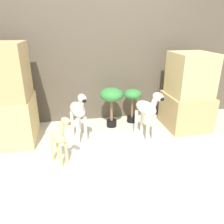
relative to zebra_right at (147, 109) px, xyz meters
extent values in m
plane|color=beige|center=(-0.56, -0.44, -0.45)|extent=(14.00, 14.00, 0.00)
cube|color=brown|center=(-0.56, 0.89, 0.65)|extent=(6.40, 0.08, 2.20)
cube|color=#D1B775|center=(-1.87, 0.27, -0.13)|extent=(0.63, 0.67, 0.63)
cube|color=tan|center=(-1.87, 0.27, 0.54)|extent=(0.60, 0.63, 0.71)
cube|color=tan|center=(0.74, 0.27, -0.18)|extent=(0.63, 0.67, 0.53)
cube|color=#D1B775|center=(0.74, 0.27, 0.40)|extent=(0.56, 0.59, 0.64)
cylinder|color=white|center=(0.08, -0.08, -0.26)|extent=(0.04, 0.04, 0.38)
cylinder|color=white|center=(-0.02, -0.11, -0.26)|extent=(0.04, 0.04, 0.38)
cylinder|color=white|center=(-0.01, 0.18, -0.26)|extent=(0.04, 0.04, 0.38)
cylinder|color=white|center=(-0.11, 0.15, -0.26)|extent=(0.04, 0.04, 0.38)
ellipsoid|color=white|center=(-0.01, 0.03, 0.01)|extent=(0.30, 0.43, 0.18)
cylinder|color=white|center=(0.04, -0.12, 0.14)|extent=(0.12, 0.15, 0.22)
ellipsoid|color=white|center=(0.06, -0.18, 0.24)|extent=(0.15, 0.20, 0.11)
sphere|color=black|center=(0.09, -0.26, 0.23)|extent=(0.05, 0.05, 0.05)
cube|color=black|center=(0.04, -0.12, 0.15)|extent=(0.04, 0.08, 0.18)
cylinder|color=white|center=(-0.86, 0.03, -0.26)|extent=(0.04, 0.04, 0.38)
cylinder|color=white|center=(-0.97, 0.00, -0.26)|extent=(0.04, 0.04, 0.38)
cylinder|color=white|center=(-0.94, 0.30, -0.26)|extent=(0.04, 0.04, 0.38)
cylinder|color=white|center=(-1.04, 0.27, -0.26)|extent=(0.04, 0.04, 0.38)
ellipsoid|color=white|center=(-0.95, 0.15, 0.01)|extent=(0.28, 0.43, 0.18)
cylinder|color=white|center=(-0.91, -0.01, 0.14)|extent=(0.11, 0.15, 0.22)
ellipsoid|color=white|center=(-0.89, -0.07, 0.24)|extent=(0.14, 0.20, 0.11)
sphere|color=black|center=(-0.87, -0.15, 0.23)|extent=(0.05, 0.05, 0.05)
cube|color=black|center=(-0.91, -0.01, 0.15)|extent=(0.04, 0.08, 0.18)
cylinder|color=#E0C184|center=(-1.12, -0.42, -0.31)|extent=(0.03, 0.03, 0.28)
cylinder|color=#E0C184|center=(-1.19, -0.47, -0.31)|extent=(0.03, 0.03, 0.28)
cylinder|color=#E0C184|center=(-1.23, -0.29, -0.31)|extent=(0.03, 0.03, 0.28)
cylinder|color=#E0C184|center=(-1.29, -0.34, -0.31)|extent=(0.03, 0.03, 0.28)
ellipsoid|color=#E0C184|center=(-1.21, -0.38, -0.12)|extent=(0.26, 0.28, 0.13)
cylinder|color=#E0C184|center=(-1.14, -0.46, 0.03)|extent=(0.11, 0.12, 0.25)
ellipsoid|color=#E0C184|center=(-1.10, -0.52, 0.14)|extent=(0.15, 0.16, 0.08)
sphere|color=brown|center=(-1.06, -0.57, 0.13)|extent=(0.04, 0.04, 0.04)
cylinder|color=black|center=(-0.05, 0.60, -0.41)|extent=(0.16, 0.16, 0.09)
cylinder|color=brown|center=(-0.05, 0.60, -0.20)|extent=(0.03, 0.03, 0.32)
ellipsoid|color=#337F38|center=(-0.05, 0.60, 0.04)|extent=(0.29, 0.29, 0.16)
cylinder|color=black|center=(-0.42, 0.49, -0.40)|extent=(0.16, 0.16, 0.11)
cylinder|color=brown|center=(-0.42, 0.49, -0.18)|extent=(0.04, 0.04, 0.33)
ellipsoid|color=#337F38|center=(-0.42, 0.49, 0.09)|extent=(0.37, 0.37, 0.20)
camera|label=1|loc=(-1.00, -2.68, 1.09)|focal=35.00mm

